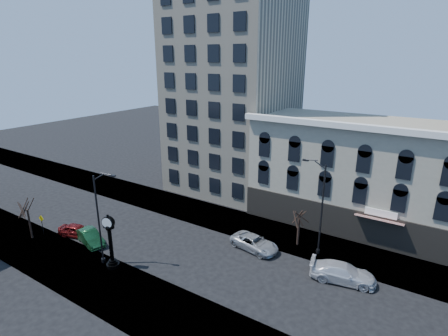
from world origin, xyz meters
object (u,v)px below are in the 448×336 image
Objects in this scene: street_lamp_near at (102,195)px; car_near_b at (90,237)px; car_near_a at (77,230)px; warning_sign at (42,221)px; street_clock at (111,244)px.

street_lamp_near reaches higher than car_near_b.
car_near_a is 2.49m from car_near_b.
car_near_a is (-7.29, 1.71, -6.33)m from street_lamp_near.
street_lamp_near is 11.72m from warning_sign.
car_near_a is (3.17, 1.92, -1.04)m from warning_sign.
warning_sign reaches higher than car_near_a.
warning_sign is 0.53× the size of car_near_b.
warning_sign is at bearing 162.15° from street_clock.
car_near_a is (-7.99, 1.92, -1.82)m from street_clock.
car_near_b is at bearing 144.74° from street_lamp_near.
street_clock reaches higher than warning_sign.
street_clock is 2.26× the size of warning_sign.
street_lamp_near is 9.80m from car_near_a.
street_clock is at bearing -119.82° from car_near_a.
car_near_b is (5.65, 1.72, -1.00)m from warning_sign.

